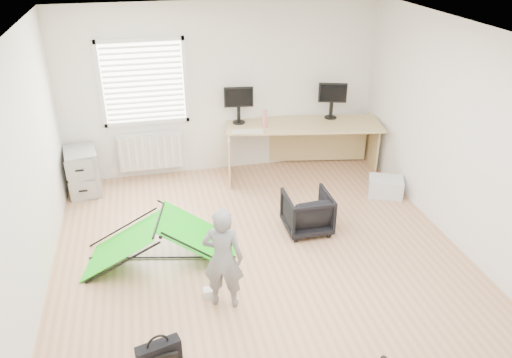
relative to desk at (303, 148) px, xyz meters
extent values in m
plane|color=tan|center=(-1.22, -2.31, -0.42)|extent=(5.50, 5.50, 0.00)
cube|color=silver|center=(-1.22, 0.44, 0.93)|extent=(5.00, 0.02, 2.70)
cube|color=silver|center=(-2.42, 0.40, 1.13)|extent=(1.20, 0.06, 1.20)
cube|color=silver|center=(-2.42, 0.36, 0.03)|extent=(1.00, 0.12, 0.60)
cube|color=tan|center=(0.00, 0.00, 0.00)|extent=(2.56, 1.21, 0.84)
cube|color=#999C9E|center=(-3.45, 0.06, -0.07)|extent=(0.53, 0.65, 0.69)
cube|color=black|center=(-1.00, 0.27, 0.64)|extent=(0.46, 0.15, 0.44)
cube|color=black|center=(0.50, 0.16, 0.64)|extent=(0.46, 0.23, 0.43)
cube|color=beige|center=(-0.94, -0.15, 0.43)|extent=(0.49, 0.22, 0.02)
cylinder|color=#BE6D6A|center=(-0.64, -0.01, 0.56)|extent=(0.08, 0.08, 0.28)
imported|color=black|center=(-0.48, -1.72, -0.14)|extent=(0.59, 0.61, 0.55)
imported|color=slate|center=(-1.80, -2.91, 0.17)|extent=(0.50, 0.41, 1.19)
cube|color=silver|center=(0.98, -1.06, -0.28)|extent=(0.60, 0.52, 0.28)
cube|color=#1C8966|center=(-3.50, 0.15, -0.22)|extent=(0.37, 0.26, 0.40)
cube|color=black|center=(-2.53, -3.66, -0.27)|extent=(0.42, 0.22, 0.31)
cube|color=silver|center=(-1.96, -2.77, -0.37)|extent=(0.11, 0.11, 0.10)
camera|label=1|loc=(-2.41, -7.08, 3.27)|focal=35.00mm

